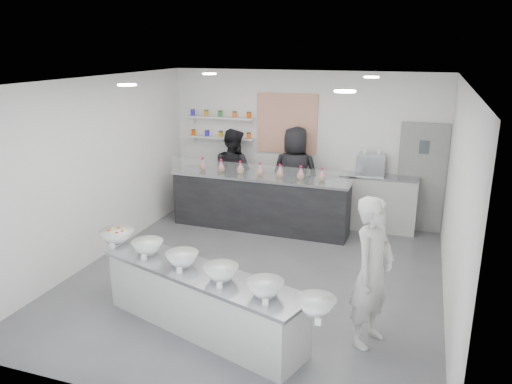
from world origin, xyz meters
TOP-DOWN VIEW (x-y plane):
  - floor at (0.00, 0.00)m, footprint 6.00×6.00m
  - ceiling at (0.00, 0.00)m, footprint 6.00×6.00m
  - back_wall at (0.00, 3.00)m, footprint 5.50×0.00m
  - left_wall at (-2.75, 0.00)m, footprint 0.00×6.00m
  - right_wall at (2.75, 0.00)m, footprint 0.00×6.00m
  - back_door at (2.30, 2.97)m, footprint 0.88×0.04m
  - pattern_panel at (-0.35, 2.98)m, footprint 1.25×0.03m
  - jar_shelf_lower at (-1.75, 2.90)m, footprint 1.45×0.22m
  - jar_shelf_upper at (-1.75, 2.90)m, footprint 1.45×0.22m
  - preserve_jars at (-1.75, 2.88)m, footprint 1.45×0.10m
  - downlight_0 at (-1.40, -1.00)m, footprint 0.24×0.24m
  - downlight_1 at (1.40, -1.00)m, footprint 0.24×0.24m
  - downlight_2 at (-1.40, 1.60)m, footprint 0.24×0.24m
  - downlight_3 at (1.40, 1.60)m, footprint 0.24×0.24m
  - prep_counter at (-0.16, -1.57)m, footprint 2.97×1.54m
  - back_bar at (-0.61, 2.06)m, footprint 3.49×0.70m
  - sneeze_guard at (-0.62, 1.76)m, footprint 3.43×0.08m
  - espresso_ledge at (1.55, 2.78)m, footprint 1.46×0.46m
  - espresso_machine at (1.38, 2.78)m, footprint 0.52×0.36m
  - cup_stacks at (1.19, 2.78)m, footprint 0.24×0.24m
  - prep_bowls at (-0.16, -1.57)m, footprint 3.66×1.65m
  - label_cards at (0.00, -2.08)m, footprint 3.31×0.04m
  - cookie_bags at (-0.61, 2.06)m, footprint 2.54×0.19m
  - woman_prep at (1.85, -1.17)m, footprint 0.66×0.79m
  - staff_left at (-1.37, 2.60)m, footprint 1.09×0.98m
  - staff_right at (-0.06, 2.60)m, footprint 0.99×0.67m

SIDE VIEW (x-z plane):
  - floor at x=0.00m, z-range 0.00..0.00m
  - prep_counter at x=-0.16m, z-range 0.00..0.79m
  - back_bar at x=-0.61m, z-range 0.00..1.08m
  - espresso_ledge at x=1.55m, z-range 0.00..1.08m
  - label_cards at x=0.00m, z-range 0.79..0.86m
  - prep_bowls at x=-0.16m, z-range 0.79..0.96m
  - woman_prep at x=1.85m, z-range 0.00..1.84m
  - staff_left at x=-1.37m, z-range 0.00..1.86m
  - staff_right at x=-0.06m, z-range 0.00..1.97m
  - back_door at x=2.30m, z-range 0.00..2.10m
  - cookie_bags at x=-0.61m, z-range 1.08..1.34m
  - sneeze_guard at x=-0.62m, z-range 1.08..1.37m
  - cup_stacks at x=1.19m, z-range 1.08..1.38m
  - espresso_machine at x=1.38m, z-range 1.08..1.48m
  - back_wall at x=0.00m, z-range -1.25..4.25m
  - left_wall at x=-2.75m, z-range -1.50..4.50m
  - right_wall at x=2.75m, z-range -1.50..4.50m
  - jar_shelf_lower at x=-1.75m, z-range 1.58..1.62m
  - preserve_jars at x=-1.75m, z-range 1.60..2.16m
  - pattern_panel at x=-0.35m, z-range 1.35..2.55m
  - jar_shelf_upper at x=-1.75m, z-range 2.00..2.04m
  - downlight_0 at x=-1.40m, z-range 2.97..2.99m
  - downlight_1 at x=1.40m, z-range 2.97..2.99m
  - downlight_2 at x=-1.40m, z-range 2.97..2.99m
  - downlight_3 at x=1.40m, z-range 2.97..2.99m
  - ceiling at x=0.00m, z-range 3.00..3.00m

